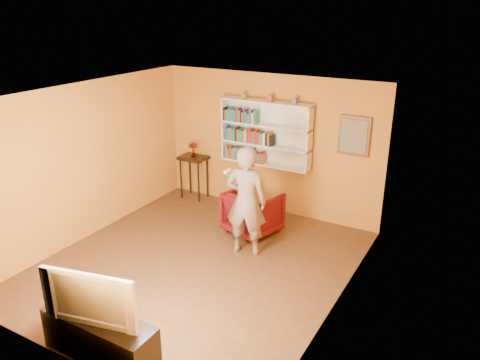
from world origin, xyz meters
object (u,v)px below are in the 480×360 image
object	(u,v)px
person	(246,201)
tv_cabinet	(100,337)
ruby_lustre	(193,147)
armchair	(253,212)
television	(95,294)
bookshelf	(267,133)
console_table	(194,164)

from	to	relation	value
person	tv_cabinet	distance (m)	3.07
ruby_lustre	armchair	size ratio (longest dim) A/B	0.33
tv_cabinet	television	world-z (taller)	television
bookshelf	television	distance (m)	4.72
bookshelf	armchair	xyz separation A→B (m)	(0.23, -0.97, -1.20)
television	armchair	bearing A→B (deg)	76.52
console_table	person	world-z (taller)	person
console_table	tv_cabinet	distance (m)	4.87
person	bookshelf	bearing A→B (deg)	-86.72
person	tv_cabinet	world-z (taller)	person
person	tv_cabinet	bearing A→B (deg)	71.85
bookshelf	tv_cabinet	size ratio (longest dim) A/B	1.24
console_table	armchair	xyz separation A→B (m)	(1.85, -0.82, -0.36)
armchair	bookshelf	bearing A→B (deg)	-61.65
console_table	ruby_lustre	xyz separation A→B (m)	(-0.00, -0.00, 0.36)
armchair	person	size ratio (longest dim) A/B	0.47
armchair	television	size ratio (longest dim) A/B	0.75
console_table	armchair	distance (m)	2.05
console_table	person	size ratio (longest dim) A/B	0.50
person	tv_cabinet	xyz separation A→B (m)	(-0.29, -2.98, -0.66)
console_table	television	world-z (taller)	television
armchair	person	xyz separation A→B (m)	(0.25, -0.70, 0.53)
person	console_table	bearing A→B (deg)	-48.60
ruby_lustre	person	world-z (taller)	person
bookshelf	person	xyz separation A→B (m)	(0.48, -1.68, -0.67)
console_table	tv_cabinet	world-z (taller)	console_table
bookshelf	console_table	size ratio (longest dim) A/B	1.97
television	ruby_lustre	bearing A→B (deg)	99.01
tv_cabinet	console_table	bearing A→B (deg)	111.85
ruby_lustre	television	distance (m)	4.86
ruby_lustre	person	distance (m)	2.59
ruby_lustre	armchair	bearing A→B (deg)	-23.83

